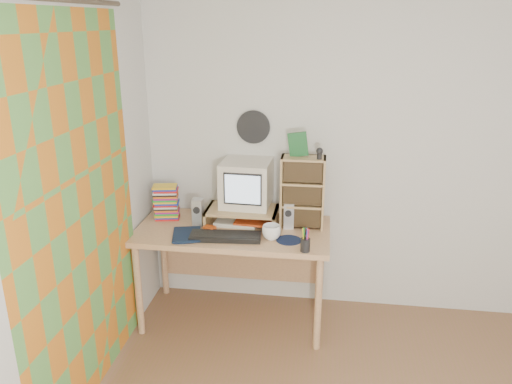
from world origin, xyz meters
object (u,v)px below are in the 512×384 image
(dvd_stack, at_px, (167,203))
(diary, at_px, (173,234))
(crt_monitor, at_px, (246,185))
(mug, at_px, (271,232))
(desk, at_px, (235,242))
(cd_rack, at_px, (303,192))
(keyboard, at_px, (226,237))

(dvd_stack, height_order, diary, dvd_stack)
(crt_monitor, height_order, mug, crt_monitor)
(desk, bearing_deg, mug, -34.72)
(desk, relative_size, crt_monitor, 3.95)
(diary, bearing_deg, cd_rack, 6.60)
(dvd_stack, xyz_separation_m, mug, (0.83, -0.27, -0.07))
(crt_monitor, bearing_deg, dvd_stack, -174.96)
(cd_rack, bearing_deg, mug, -126.58)
(crt_monitor, bearing_deg, diary, -139.63)
(cd_rack, bearing_deg, keyboard, -149.54)
(crt_monitor, relative_size, cd_rack, 0.68)
(desk, xyz_separation_m, cd_rack, (0.49, 0.06, 0.40))
(mug, bearing_deg, desk, 145.28)
(cd_rack, bearing_deg, diary, -160.15)
(crt_monitor, distance_m, dvd_stack, 0.63)
(desk, distance_m, dvd_stack, 0.60)
(keyboard, xyz_separation_m, diary, (-0.37, -0.02, 0.01))
(desk, bearing_deg, crt_monitor, 50.80)
(keyboard, height_order, mug, mug)
(cd_rack, relative_size, diary, 2.22)
(keyboard, relative_size, cd_rack, 0.94)
(crt_monitor, bearing_deg, desk, -126.45)
(desk, height_order, cd_rack, cd_rack)
(dvd_stack, distance_m, mug, 0.88)
(dvd_stack, distance_m, cd_rack, 1.03)
(crt_monitor, bearing_deg, keyboard, -102.04)
(keyboard, bearing_deg, diary, 178.76)
(keyboard, height_order, dvd_stack, dvd_stack)
(keyboard, distance_m, diary, 0.37)
(dvd_stack, xyz_separation_m, diary, (0.15, -0.33, -0.10))
(dvd_stack, relative_size, diary, 1.06)
(cd_rack, relative_size, mug, 4.04)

